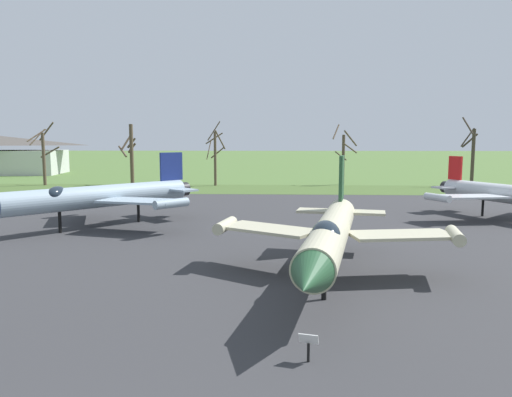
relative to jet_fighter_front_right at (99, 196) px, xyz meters
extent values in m
cube|color=#333335|center=(8.06, -8.27, -2.28)|extent=(99.32, 60.12, 0.05)
cube|color=#435D2A|center=(8.06, 27.79, -2.27)|extent=(159.32, 12.00, 0.06)
cylinder|color=#8EA3B2|center=(0.09, 0.10, -0.04)|extent=(10.23, 11.33, 1.58)
cylinder|color=black|center=(4.82, 5.48, -0.04)|extent=(1.40, 1.38, 1.11)
ellipsoid|color=#19232D|center=(-1.97, -2.24, 0.40)|extent=(1.04, 1.96, 0.98)
cube|color=#8EA3B2|center=(-1.83, 3.11, -0.15)|extent=(4.34, 5.87, 0.15)
cube|color=#8EA3B2|center=(3.32, -1.41, -0.15)|extent=(5.74, 3.79, 0.15)
cylinder|color=#8EA3B2|center=(-3.35, 5.38, -0.15)|extent=(2.11, 2.29, 0.59)
cylinder|color=#8EA3B2|center=(5.77, -2.63, -0.15)|extent=(2.11, 2.29, 0.59)
cube|color=navy|center=(4.13, 4.70, 1.86)|extent=(1.50, 1.67, 2.21)
cube|color=#8EA3B2|center=(3.06, 5.62, 0.08)|extent=(2.62, 2.55, 0.15)
cube|color=#8EA3B2|center=(5.18, 3.76, 0.08)|extent=(2.62, 2.55, 0.15)
cylinder|color=black|center=(-1.90, -2.16, -1.56)|extent=(0.21, 0.21, 1.47)
cylinder|color=black|center=(2.08, 2.37, -1.56)|extent=(0.21, 0.21, 1.47)
cylinder|color=#B7B293|center=(15.05, -12.16, -0.16)|extent=(3.96, 13.01, 1.50)
cone|color=#234C2D|center=(13.61, -19.51, -0.16)|extent=(1.74, 2.26, 1.38)
cylinder|color=black|center=(16.35, -5.51, -0.16)|extent=(1.19, 1.01, 1.05)
ellipsoid|color=#19232D|center=(14.58, -14.53, 0.25)|extent=(1.10, 2.08, 1.04)
cube|color=#B7B293|center=(12.25, -10.75, -0.27)|extent=(4.96, 4.14, 0.14)
cube|color=#B7B293|center=(18.18, -11.91, -0.27)|extent=(4.82, 2.78, 0.14)
cylinder|color=#B7B293|center=(10.09, -9.90, -0.27)|extent=(1.01, 2.46, 0.56)
cylinder|color=#B7B293|center=(20.49, -11.93, -0.27)|extent=(1.01, 2.46, 0.56)
cube|color=#234C2D|center=(16.19, -6.35, 1.82)|extent=(0.48, 1.60, 2.47)
cube|color=#B7B293|center=(14.83, -6.22, -0.04)|extent=(2.33, 1.77, 0.14)
cube|color=#B7B293|center=(17.49, -6.74, -0.04)|extent=(2.33, 1.77, 0.14)
cylinder|color=black|center=(14.50, -14.96, -1.60)|extent=(0.20, 0.20, 1.40)
cylinder|color=black|center=(15.60, -9.36, -1.60)|extent=(0.20, 0.20, 1.40)
cylinder|color=black|center=(13.59, -20.29, -2.01)|extent=(0.08, 0.08, 0.58)
cube|color=white|center=(13.59, -20.29, -1.58)|extent=(0.58, 0.32, 0.33)
cylinder|color=black|center=(27.63, 10.04, -0.20)|extent=(1.28, 1.18, 1.03)
cube|color=silver|center=(27.03, 3.67, -0.31)|extent=(5.57, 3.07, 0.14)
cylinder|color=silver|center=(24.47, 2.88, -0.31)|extent=(1.54, 2.34, 0.55)
cube|color=red|center=(27.98, 9.35, 1.55)|extent=(0.78, 1.32, 2.03)
cube|color=silver|center=(26.96, 8.62, -0.09)|extent=(2.29, 2.06, 0.14)
cube|color=silver|center=(29.16, 9.72, -0.09)|extent=(2.29, 2.06, 0.14)
cylinder|color=black|center=(29.35, 6.60, -1.62)|extent=(0.20, 0.20, 1.37)
cylinder|color=brown|center=(-19.89, 31.88, 1.35)|extent=(0.43, 0.43, 7.31)
cylinder|color=brown|center=(-19.67, 33.34, 2.31)|extent=(3.04, 0.68, 1.67)
cylinder|color=brown|center=(-21.13, 32.62, 4.65)|extent=(1.68, 2.66, 1.87)
cylinder|color=brown|center=(-20.95, 32.46, 4.40)|extent=(1.36, 2.30, 2.35)
cylinder|color=brown|center=(-19.83, 32.93, 5.21)|extent=(2.28, 0.35, 2.63)
cylinder|color=brown|center=(-8.10, 33.69, 1.96)|extent=(0.53, 0.53, 8.51)
cylinder|color=brown|center=(-8.25, 34.20, 3.58)|extent=(1.32, 0.65, 1.51)
cylinder|color=brown|center=(-9.11, 32.88, 2.42)|extent=(1.91, 2.29, 1.59)
cylinder|color=brown|center=(-8.19, 34.18, 2.89)|extent=(1.25, 0.50, 1.47)
cylinder|color=brown|center=(-8.92, 34.27, 3.81)|extent=(1.51, 1.96, 2.70)
cylinder|color=brown|center=(3.89, 32.47, 1.43)|extent=(0.36, 0.36, 7.46)
cylinder|color=brown|center=(4.10, 33.41, 2.26)|extent=(2.02, 0.62, 1.63)
cylinder|color=brown|center=(3.63, 33.61, 4.23)|extent=(2.40, 0.72, 1.63)
cylinder|color=brown|center=(3.63, 33.29, 5.25)|extent=(1.80, 0.70, 2.69)
cylinder|color=brown|center=(3.02, 32.66, 2.72)|extent=(0.52, 1.87, 2.71)
cylinder|color=brown|center=(4.67, 31.93, 4.04)|extent=(1.33, 1.78, 2.59)
cylinder|color=brown|center=(21.72, 35.48, 1.22)|extent=(0.42, 0.42, 7.04)
cylinder|color=brown|center=(21.26, 34.75, 1.80)|extent=(1.63, 1.11, 1.31)
cylinder|color=brown|center=(22.54, 34.53, 4.24)|extent=(2.16, 1.89, 2.21)
cylinder|color=brown|center=(22.54, 34.49, 2.86)|extent=(2.18, 1.85, 1.48)
cylinder|color=brown|center=(20.69, 35.99, 5.18)|extent=(1.24, 2.26, 2.18)
cylinder|color=#42382D|center=(39.23, 34.32, 1.61)|extent=(0.47, 0.47, 7.83)
cylinder|color=#42382D|center=(38.76, 35.32, 4.38)|extent=(2.21, 1.16, 2.62)
cylinder|color=#42382D|center=(38.21, 33.99, 5.94)|extent=(0.93, 2.26, 2.43)
cylinder|color=#42382D|center=(39.11, 35.35, 3.93)|extent=(2.25, 0.51, 1.98)
camera|label=1|loc=(12.77, -33.06, 3.86)|focal=33.67mm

